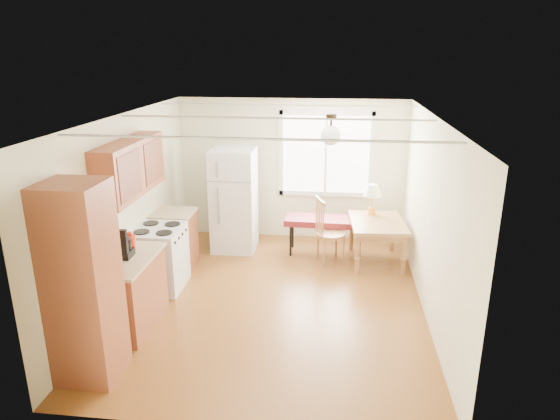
% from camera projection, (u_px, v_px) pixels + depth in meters
% --- Properties ---
extents(room_shell, '(4.60, 5.60, 2.62)m').
position_uv_depth(room_shell, '(274.00, 214.00, 6.50)').
color(room_shell, '#5F3313').
rests_on(room_shell, ground).
extents(kitchen_run, '(0.65, 3.40, 2.20)m').
position_uv_depth(kitchen_run, '(131.00, 256.00, 6.21)').
color(kitchen_run, brown).
rests_on(kitchen_run, ground).
extents(window_unit, '(1.64, 0.05, 1.51)m').
position_uv_depth(window_unit, '(326.00, 154.00, 8.68)').
color(window_unit, white).
rests_on(window_unit, room_shell).
extents(pendant_light, '(0.26, 0.26, 0.40)m').
position_uv_depth(pendant_light, '(331.00, 134.00, 6.50)').
color(pendant_light, black).
rests_on(pendant_light, room_shell).
extents(refrigerator, '(0.72, 0.75, 1.74)m').
position_uv_depth(refrigerator, '(234.00, 200.00, 8.41)').
color(refrigerator, silver).
rests_on(refrigerator, ground).
extents(bench, '(1.36, 0.54, 0.62)m').
position_uv_depth(bench, '(326.00, 222.00, 8.29)').
color(bench, maroon).
rests_on(bench, ground).
extents(dining_table, '(0.91, 1.17, 0.70)m').
position_uv_depth(dining_table, '(377.00, 227.00, 7.93)').
color(dining_table, '#946339').
rests_on(dining_table, ground).
extents(chair, '(0.52, 0.52, 1.07)m').
position_uv_depth(chair, '(325.00, 227.00, 7.89)').
color(chair, '#946339').
rests_on(chair, ground).
extents(table_lamp, '(0.30, 0.30, 0.51)m').
position_uv_depth(table_lamp, '(373.00, 193.00, 8.11)').
color(table_lamp, gold).
rests_on(table_lamp, dining_table).
extents(coffee_maker, '(0.20, 0.26, 0.38)m').
position_uv_depth(coffee_maker, '(123.00, 247.00, 5.96)').
color(coffee_maker, black).
rests_on(coffee_maker, kitchen_run).
extents(kettle, '(0.13, 0.13, 0.24)m').
position_uv_depth(kettle, '(130.00, 242.00, 6.22)').
color(kettle, red).
rests_on(kettle, kitchen_run).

